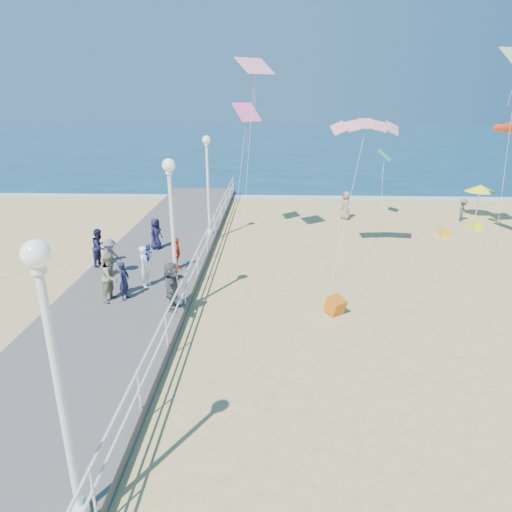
{
  "coord_description": "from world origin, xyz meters",
  "views": [
    {
      "loc": [
        -1.85,
        -15.24,
        7.73
      ],
      "look_at": [
        -2.5,
        2.0,
        1.6
      ],
      "focal_mm": 32.0,
      "sensor_mm": 36.0,
      "label": 1
    }
  ],
  "objects_px": {
    "beach_walker_a": "(463,210)",
    "beach_chair_right": "(445,233)",
    "spectator_3": "(177,253)",
    "beach_umbrella": "(480,188)",
    "woman_holding_toddler": "(145,267)",
    "box_kite": "(335,307)",
    "spectator_2": "(110,258)",
    "lamp_post_mid": "(172,218)",
    "spectator_7": "(100,247)",
    "spectator_0": "(124,281)",
    "spectator_1": "(111,277)",
    "beach_chair_left": "(477,226)",
    "spectator_5": "(172,286)",
    "toddler_held": "(149,255)",
    "beach_walker_c": "(346,206)",
    "lamp_post_far": "(208,175)",
    "spectator_4": "(156,234)",
    "lamp_post_near": "(54,361)"
  },
  "relations": [
    {
      "from": "spectator_5",
      "to": "box_kite",
      "type": "xyz_separation_m",
      "value": [
        5.91,
        0.57,
        -0.99
      ]
    },
    {
      "from": "spectator_7",
      "to": "beach_walker_c",
      "type": "height_order",
      "value": "spectator_7"
    },
    {
      "from": "beach_walker_a",
      "to": "beach_chair_right",
      "type": "height_order",
      "value": "beach_walker_a"
    },
    {
      "from": "spectator_4",
      "to": "beach_walker_c",
      "type": "relative_size",
      "value": 0.85
    },
    {
      "from": "spectator_3",
      "to": "beach_chair_left",
      "type": "xyz_separation_m",
      "value": [
        16.6,
        8.35,
        -0.91
      ]
    },
    {
      "from": "spectator_3",
      "to": "beach_umbrella",
      "type": "relative_size",
      "value": 0.67
    },
    {
      "from": "lamp_post_mid",
      "to": "spectator_2",
      "type": "distance_m",
      "value": 4.91
    },
    {
      "from": "spectator_2",
      "to": "spectator_5",
      "type": "distance_m",
      "value": 4.51
    },
    {
      "from": "lamp_post_near",
      "to": "spectator_2",
      "type": "xyz_separation_m",
      "value": [
        -3.35,
        11.63,
        -2.44
      ]
    },
    {
      "from": "beach_walker_a",
      "to": "beach_walker_c",
      "type": "bearing_deg",
      "value": 131.26
    },
    {
      "from": "lamp_post_near",
      "to": "spectator_0",
      "type": "xyz_separation_m",
      "value": [
        -2.03,
        9.32,
        -2.51
      ]
    },
    {
      "from": "beach_chair_left",
      "to": "box_kite",
      "type": "bearing_deg",
      "value": -130.38
    },
    {
      "from": "beach_walker_a",
      "to": "lamp_post_mid",
      "type": "bearing_deg",
      "value": 174.42
    },
    {
      "from": "spectator_1",
      "to": "spectator_7",
      "type": "xyz_separation_m",
      "value": [
        -1.78,
        3.63,
        -0.07
      ]
    },
    {
      "from": "spectator_0",
      "to": "beach_chair_right",
      "type": "xyz_separation_m",
      "value": [
        15.47,
        9.98,
        -0.95
      ]
    },
    {
      "from": "toddler_held",
      "to": "spectator_3",
      "type": "bearing_deg",
      "value": -10.12
    },
    {
      "from": "woman_holding_toddler",
      "to": "spectator_7",
      "type": "distance_m",
      "value": 3.56
    },
    {
      "from": "beach_chair_left",
      "to": "lamp_post_near",
      "type": "bearing_deg",
      "value": -127.23
    },
    {
      "from": "spectator_2",
      "to": "beach_umbrella",
      "type": "relative_size",
      "value": 0.77
    },
    {
      "from": "spectator_1",
      "to": "beach_chair_left",
      "type": "bearing_deg",
      "value": -40.36
    },
    {
      "from": "spectator_2",
      "to": "beach_chair_left",
      "type": "relative_size",
      "value": 2.99
    },
    {
      "from": "lamp_post_mid",
      "to": "spectator_4",
      "type": "distance_m",
      "value": 7.15
    },
    {
      "from": "spectator_3",
      "to": "spectator_7",
      "type": "height_order",
      "value": "spectator_7"
    },
    {
      "from": "spectator_5",
      "to": "beach_chair_right",
      "type": "relative_size",
      "value": 3.25
    },
    {
      "from": "lamp_post_mid",
      "to": "spectator_7",
      "type": "relative_size",
      "value": 3.11
    },
    {
      "from": "spectator_3",
      "to": "spectator_1",
      "type": "bearing_deg",
      "value": 139.69
    },
    {
      "from": "spectator_3",
      "to": "spectator_7",
      "type": "bearing_deg",
      "value": 72.68
    },
    {
      "from": "lamp_post_far",
      "to": "beach_walker_a",
      "type": "distance_m",
      "value": 16.57
    },
    {
      "from": "beach_chair_left",
      "to": "beach_chair_right",
      "type": "height_order",
      "value": "same"
    },
    {
      "from": "lamp_post_far",
      "to": "woman_holding_toddler",
      "type": "relative_size",
      "value": 3.14
    },
    {
      "from": "lamp_post_far",
      "to": "woman_holding_toddler",
      "type": "distance_m",
      "value": 7.97
    },
    {
      "from": "beach_walker_c",
      "to": "beach_umbrella",
      "type": "bearing_deg",
      "value": 88.35
    },
    {
      "from": "spectator_2",
      "to": "spectator_1",
      "type": "bearing_deg",
      "value": -132.77
    },
    {
      "from": "woman_holding_toddler",
      "to": "box_kite",
      "type": "height_order",
      "value": "woman_holding_toddler"
    },
    {
      "from": "beach_umbrella",
      "to": "toddler_held",
      "type": "bearing_deg",
      "value": -144.43
    },
    {
      "from": "woman_holding_toddler",
      "to": "spectator_0",
      "type": "relative_size",
      "value": 1.13
    },
    {
      "from": "beach_walker_c",
      "to": "lamp_post_mid",
      "type": "bearing_deg",
      "value": -39.09
    },
    {
      "from": "beach_chair_left",
      "to": "beach_chair_right",
      "type": "bearing_deg",
      "value": -146.62
    },
    {
      "from": "spectator_2",
      "to": "spectator_5",
      "type": "xyz_separation_m",
      "value": [
        3.3,
        -3.08,
        0.07
      ]
    },
    {
      "from": "lamp_post_far",
      "to": "beach_chair_right",
      "type": "bearing_deg",
      "value": 5.53
    },
    {
      "from": "beach_walker_c",
      "to": "beach_walker_a",
      "type": "bearing_deg",
      "value": 79.43
    },
    {
      "from": "spectator_0",
      "to": "spectator_3",
      "type": "bearing_deg",
      "value": -14.3
    },
    {
      "from": "woman_holding_toddler",
      "to": "spectator_1",
      "type": "height_order",
      "value": "spectator_1"
    },
    {
      "from": "spectator_7",
      "to": "beach_chair_right",
      "type": "xyz_separation_m",
      "value": [
        17.69,
        6.41,
        -1.06
      ]
    },
    {
      "from": "lamp_post_mid",
      "to": "beach_umbrella",
      "type": "height_order",
      "value": "lamp_post_mid"
    },
    {
      "from": "toddler_held",
      "to": "beach_chair_right",
      "type": "height_order",
      "value": "toddler_held"
    },
    {
      "from": "spectator_4",
      "to": "box_kite",
      "type": "height_order",
      "value": "spectator_4"
    },
    {
      "from": "woman_holding_toddler",
      "to": "lamp_post_mid",
      "type": "bearing_deg",
      "value": -124.64
    },
    {
      "from": "beach_chair_left",
      "to": "beach_walker_c",
      "type": "bearing_deg",
      "value": 165.54
    },
    {
      "from": "spectator_1",
      "to": "beach_chair_right",
      "type": "distance_m",
      "value": 18.84
    }
  ]
}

